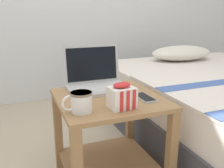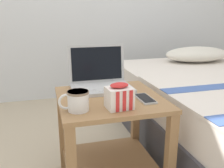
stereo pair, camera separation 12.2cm
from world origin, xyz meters
name	(u,v)px [view 2 (the right image)]	position (x,y,z in m)	size (l,w,h in m)	color
bedside_table	(110,130)	(0.00, 0.00, 0.33)	(0.52, 0.52, 0.52)	#997047
laptop	(100,80)	(-0.01, 0.17, 0.57)	(0.33, 0.25, 0.24)	#B7BABC
mug_front_left	(77,100)	(-0.18, -0.14, 0.57)	(0.13, 0.10, 0.09)	white
snack_bag	(120,97)	(0.00, -0.16, 0.57)	(0.12, 0.10, 0.12)	white
cell_phone	(145,99)	(0.16, -0.08, 0.52)	(0.07, 0.15, 0.01)	#B7BABC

